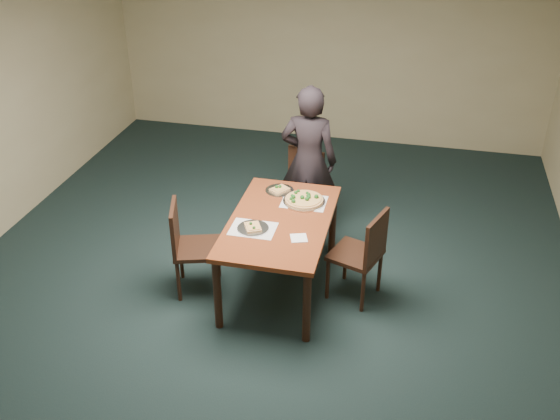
% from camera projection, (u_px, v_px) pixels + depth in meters
% --- Properties ---
extents(ground, '(8.00, 8.00, 0.00)m').
position_uv_depth(ground, '(254.00, 304.00, 5.78)').
color(ground, black).
rests_on(ground, ground).
extents(room_shell, '(8.00, 8.00, 8.00)m').
position_uv_depth(room_shell, '(250.00, 130.00, 4.91)').
color(room_shell, tan).
rests_on(room_shell, ground).
extents(dining_table, '(0.90, 1.50, 0.75)m').
position_uv_depth(dining_table, '(280.00, 228.00, 5.69)').
color(dining_table, '#632813').
rests_on(dining_table, ground).
extents(chair_far, '(0.52, 0.52, 0.91)m').
position_uv_depth(chair_far, '(301.00, 186.00, 6.70)').
color(chair_far, black).
rests_on(chair_far, ground).
extents(chair_left, '(0.52, 0.52, 0.91)m').
position_uv_depth(chair_left, '(188.00, 243.00, 5.74)').
color(chair_left, black).
rests_on(chair_left, ground).
extents(chair_right, '(0.53, 0.53, 0.91)m').
position_uv_depth(chair_right, '(363.00, 251.00, 5.62)').
color(chair_right, black).
rests_on(chair_right, ground).
extents(diner, '(0.60, 0.40, 1.64)m').
position_uv_depth(diner, '(309.00, 161.00, 6.54)').
color(diner, black).
rests_on(diner, ground).
extents(placemat_main, '(0.42, 0.32, 0.00)m').
position_uv_depth(placemat_main, '(304.00, 202.00, 5.93)').
color(placemat_main, white).
rests_on(placemat_main, dining_table).
extents(placemat_near, '(0.40, 0.30, 0.00)m').
position_uv_depth(placemat_near, '(253.00, 229.00, 5.51)').
color(placemat_near, white).
rests_on(placemat_near, dining_table).
extents(pizza_pan, '(0.40, 0.40, 0.07)m').
position_uv_depth(pizza_pan, '(304.00, 200.00, 5.92)').
color(pizza_pan, silver).
rests_on(pizza_pan, dining_table).
extents(slice_plate_near, '(0.28, 0.28, 0.05)m').
position_uv_depth(slice_plate_near, '(253.00, 228.00, 5.50)').
color(slice_plate_near, silver).
rests_on(slice_plate_near, dining_table).
extents(slice_plate_far, '(0.28, 0.28, 0.06)m').
position_uv_depth(slice_plate_far, '(280.00, 190.00, 6.11)').
color(slice_plate_far, silver).
rests_on(slice_plate_far, dining_table).
extents(napkin, '(0.18, 0.18, 0.01)m').
position_uv_depth(napkin, '(299.00, 238.00, 5.37)').
color(napkin, white).
rests_on(napkin, dining_table).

